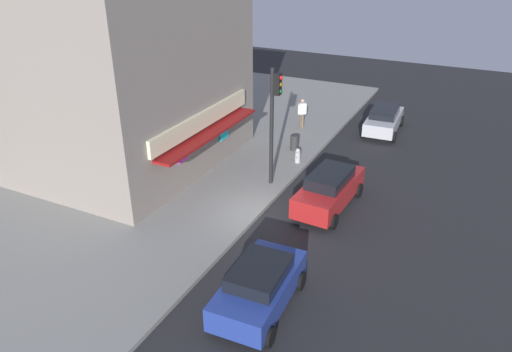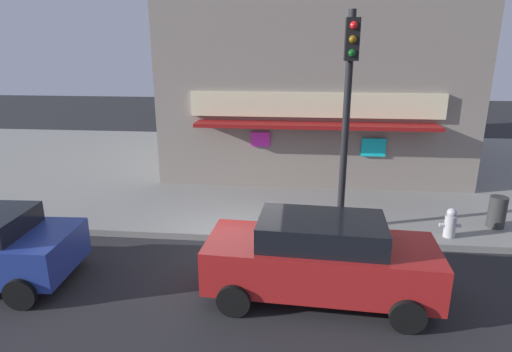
{
  "view_description": "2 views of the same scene",
  "coord_description": "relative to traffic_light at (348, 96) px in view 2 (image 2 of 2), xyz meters",
  "views": [
    {
      "loc": [
        -15.93,
        -7.69,
        10.7
      ],
      "look_at": [
        0.7,
        0.54,
        1.5
      ],
      "focal_mm": 33.97,
      "sensor_mm": 36.0,
      "label": 1
    },
    {
      "loc": [
        1.57,
        -9.98,
        4.86
      ],
      "look_at": [
        0.52,
        0.61,
        1.62
      ],
      "focal_mm": 30.09,
      "sensor_mm": 36.0,
      "label": 2
    }
  ],
  "objects": [
    {
      "name": "ground_plane",
      "position": [
        -2.75,
        -0.67,
        -3.68
      ],
      "size": [
        63.1,
        63.1,
        0.0
      ],
      "primitive_type": "plane",
      "color": "#232326"
    },
    {
      "name": "traffic_light",
      "position": [
        0.0,
        0.0,
        0.0
      ],
      "size": [
        0.32,
        0.58,
        5.5
      ],
      "color": "black",
      "rests_on": "sidewalk"
    },
    {
      "name": "corner_building",
      "position": [
        -0.64,
        7.94,
        0.86
      ],
      "size": [
        10.71,
        9.96,
        8.75
      ],
      "color": "gray",
      "rests_on": "sidewalk"
    },
    {
      "name": "parked_car_red",
      "position": [
        -0.68,
        -2.99,
        -2.8
      ],
      "size": [
        4.54,
        2.13,
        1.7
      ],
      "color": "#AD1E1E",
      "rests_on": "ground_plane"
    },
    {
      "name": "trash_can",
      "position": [
        4.18,
        0.61,
        -3.08
      ],
      "size": [
        0.45,
        0.45,
        0.85
      ],
      "primitive_type": "cylinder",
      "color": "#2D2D2D",
      "rests_on": "sidewalk"
    },
    {
      "name": "fire_hydrant",
      "position": [
        2.74,
        -0.16,
        -3.14
      ],
      "size": [
        0.53,
        0.29,
        0.77
      ],
      "color": "#B2B2B7",
      "rests_on": "sidewalk"
    },
    {
      "name": "sidewalk",
      "position": [
        -2.75,
        5.98,
        -3.59
      ],
      "size": [
        42.07,
        13.3,
        0.18
      ],
      "primitive_type": "cube",
      "color": "gray",
      "rests_on": "ground_plane"
    }
  ]
}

